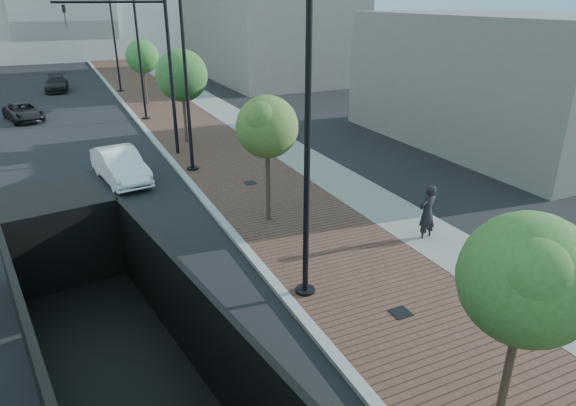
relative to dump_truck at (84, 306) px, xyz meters
name	(u,v)px	position (x,y,z in m)	size (l,w,h in m)	color
sidewalk	(169,101)	(8.59, 30.35, -1.40)	(7.00, 140.00, 0.12)	#4C2D23
concrete_strip	(202,98)	(11.29, 30.35, -1.39)	(2.40, 140.00, 0.13)	slate
curb	(124,104)	(5.09, 30.35, -1.39)	(0.30, 140.00, 0.14)	gray
dump_truck	(84,306)	(0.00, 0.00, 0.00)	(4.47, 13.59, 3.46)	black
white_sedan	(120,165)	(2.40, 12.43, -0.72)	(1.57, 4.51, 1.49)	white
dark_car_mid	(23,112)	(-1.83, 27.85, -0.87)	(1.96, 4.25, 1.18)	black
dark_car_far	(57,84)	(0.65, 39.49, -0.81)	(1.83, 4.50, 1.31)	black
pedestrian	(427,213)	(11.00, 1.70, -0.44)	(0.74, 0.49, 2.03)	black
streetlight_1	(303,147)	(5.58, 0.35, 2.88)	(1.44, 0.56, 9.21)	black
streetlight_2	(185,69)	(5.69, 12.35, 3.36)	(1.72, 0.56, 9.28)	black
streetlight_3	(138,55)	(5.58, 24.35, 2.88)	(1.44, 0.56, 9.21)	black
streetlight_4	(114,35)	(5.69, 36.35, 3.36)	(1.72, 0.56, 9.28)	black
traffic_mast	(151,59)	(4.79, 15.35, 3.52)	(5.09, 0.20, 8.00)	black
tree_0	(528,279)	(6.73, -5.63, 2.04)	(2.32, 2.26, 4.65)	#382619
tree_1	(268,127)	(6.73, 5.37, 2.16)	(2.26, 2.19, 4.73)	#382619
tree_2	(182,76)	(6.73, 17.37, 2.37)	(2.82, 2.82, 5.25)	#382619
tree_3	(143,57)	(6.73, 29.37, 2.21)	(2.48, 2.44, 4.91)	#382619
convention_center	(59,10)	(3.09, 75.35, 4.55)	(50.00, 30.00, 50.00)	#9EA3A8
commercial_block_ne	(264,36)	(21.09, 40.35, 2.54)	(12.00, 22.00, 8.00)	slate
commercial_block_e	(503,80)	(23.09, 10.35, 2.04)	(10.00, 16.00, 7.00)	#65605B
utility_cover_1	(401,313)	(7.49, -1.65, -1.33)	(0.50, 0.50, 0.02)	black
utility_cover_2	(250,183)	(7.49, 9.35, -1.33)	(0.50, 0.50, 0.02)	black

